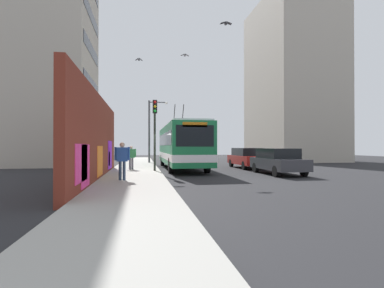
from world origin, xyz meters
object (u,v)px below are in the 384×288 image
(city_bus, at_px, (181,145))
(parked_car_red, at_px, (248,157))
(traffic_light, at_px, (155,123))
(pedestrian_near_wall, at_px, (122,158))
(pedestrian_midblock, at_px, (131,156))
(street_lamp, at_px, (152,126))
(parked_car_dark_gray, at_px, (278,161))

(city_bus, xyz_separation_m, parked_car_red, (-0.27, -5.20, -1.00))
(city_bus, height_order, traffic_light, city_bus)
(parked_car_red, xyz_separation_m, traffic_light, (-3.14, 7.35, 2.34))
(city_bus, bearing_deg, parked_car_red, -93.01)
(pedestrian_near_wall, relative_size, pedestrian_midblock, 1.10)
(city_bus, distance_m, traffic_light, 4.25)
(pedestrian_midblock, bearing_deg, city_bus, -61.30)
(parked_car_red, xyz_separation_m, pedestrian_midblock, (-1.74, 8.88, 0.23))
(city_bus, relative_size, street_lamp, 1.99)
(traffic_light, xyz_separation_m, street_lamp, (10.15, -0.13, 0.48))
(parked_car_dark_gray, bearing_deg, parked_car_red, 0.00)
(parked_car_dark_gray, height_order, pedestrian_near_wall, pedestrian_near_wall)
(parked_car_red, relative_size, pedestrian_midblock, 3.05)
(parked_car_red, bearing_deg, pedestrian_near_wall, 132.29)
(parked_car_red, bearing_deg, parked_car_dark_gray, 180.00)
(pedestrian_near_wall, relative_size, traffic_light, 0.39)
(parked_car_dark_gray, distance_m, street_lamp, 14.50)
(parked_car_dark_gray, xyz_separation_m, pedestrian_midblock, (3.51, 8.88, 0.23))
(traffic_light, bearing_deg, pedestrian_near_wall, 161.45)
(pedestrian_midblock, bearing_deg, parked_car_red, -78.90)
(pedestrian_midblock, bearing_deg, street_lamp, -10.76)
(parked_car_dark_gray, relative_size, traffic_light, 1.02)
(parked_car_dark_gray, bearing_deg, city_bus, 43.28)
(pedestrian_near_wall, distance_m, traffic_light, 5.74)
(parked_car_red, height_order, street_lamp, street_lamp)
(parked_car_dark_gray, distance_m, pedestrian_near_wall, 9.55)
(city_bus, bearing_deg, pedestrian_near_wall, 155.60)
(pedestrian_midblock, height_order, street_lamp, street_lamp)
(parked_car_red, height_order, pedestrian_near_wall, pedestrian_near_wall)
(pedestrian_near_wall, bearing_deg, pedestrian_midblock, -1.60)
(parked_car_red, bearing_deg, traffic_light, 113.12)
(parked_car_red, distance_m, street_lamp, 10.45)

